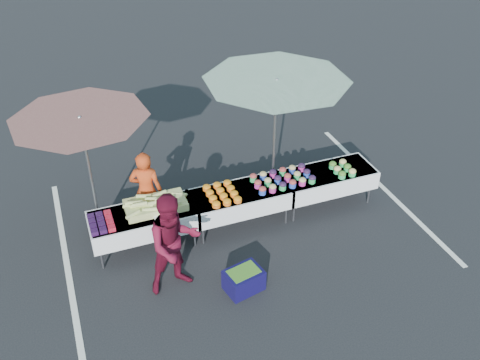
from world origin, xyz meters
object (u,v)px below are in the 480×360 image
object	(u,v)px
table_left	(144,221)
vendor	(146,191)
table_right	(327,179)
customer	(174,243)
umbrella_right	(276,91)
table_center	(240,199)
storage_bin	(244,280)
umbrella_left	(81,128)

from	to	relation	value
table_left	vendor	bearing A→B (deg)	70.22
table_left	table_right	world-z (taller)	same
customer	umbrella_right	xyz separation A→B (m)	(2.36, 1.53, 1.52)
table_left	table_center	world-z (taller)	same
table_right	storage_bin	world-z (taller)	table_right
table_right	umbrella_right	xyz separation A→B (m)	(-0.97, 0.40, 1.84)
table_left	customer	distance (m)	1.20
table_left	umbrella_left	xyz separation A→B (m)	(-0.70, 0.80, 1.56)
table_center	umbrella_left	xyz separation A→B (m)	(-2.50, 0.80, 1.56)
table_center	umbrella_left	distance (m)	3.06
umbrella_left	storage_bin	distance (m)	3.66
table_right	storage_bin	bearing A→B (deg)	-145.74
umbrella_left	vendor	bearing A→B (deg)	-15.56
customer	umbrella_left	xyz separation A→B (m)	(-0.97, 1.93, 1.25)
table_left	customer	xyz separation A→B (m)	(0.27, -1.13, 0.32)
umbrella_left	table_left	bearing A→B (deg)	-48.81
table_right	storage_bin	distance (m)	2.86
table_center	storage_bin	bearing A→B (deg)	-108.83
table_right	umbrella_right	distance (m)	2.12
vendor	umbrella_left	world-z (taller)	umbrella_left
umbrella_left	storage_bin	world-z (taller)	umbrella_left
umbrella_right	umbrella_left	bearing A→B (deg)	173.15
vendor	table_center	bearing A→B (deg)	-177.06
customer	storage_bin	xyz separation A→B (m)	(0.99, -0.47, -0.70)
umbrella_left	umbrella_right	distance (m)	3.37
table_left	table_right	distance (m)	3.60
storage_bin	table_left	bearing A→B (deg)	115.99
customer	umbrella_right	bearing A→B (deg)	26.46
table_center	umbrella_right	size ratio (longest dim) A/B	0.56
umbrella_right	table_left	bearing A→B (deg)	-171.36
table_center	customer	xyz separation A→B (m)	(-1.53, -1.13, 0.32)
table_right	customer	xyz separation A→B (m)	(-3.33, -1.13, 0.32)
umbrella_right	customer	bearing A→B (deg)	-147.14
umbrella_right	storage_bin	world-z (taller)	umbrella_right
table_left	vendor	xyz separation A→B (m)	(0.20, 0.55, 0.22)
table_right	umbrella_left	distance (m)	4.65
table_left	umbrella_right	world-z (taller)	umbrella_right
umbrella_right	table_right	bearing A→B (deg)	-22.43
customer	storage_bin	bearing A→B (deg)	-31.88
table_center	table_left	bearing A→B (deg)	180.00
vendor	umbrella_left	bearing A→B (deg)	6.33
table_center	storage_bin	xyz separation A→B (m)	(-0.54, -1.60, -0.38)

